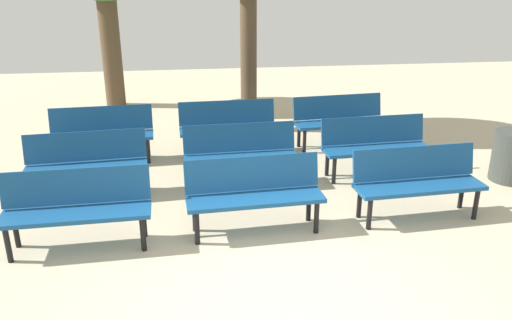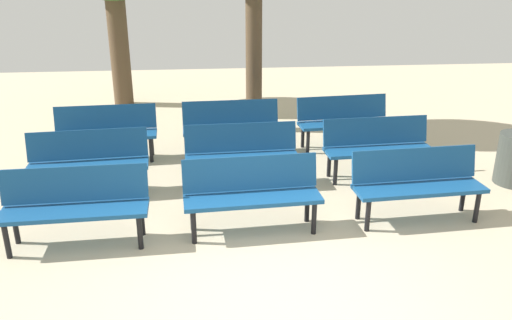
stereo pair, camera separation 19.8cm
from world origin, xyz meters
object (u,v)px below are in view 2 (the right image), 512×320
Objects in this scene: bench_r1_c1 at (242,151)px; bench_r2_c0 at (106,130)px; bench_r2_c1 at (231,124)px; bench_r0_c1 at (252,190)px; bench_r0_c0 at (75,202)px; bench_r1_c0 at (88,159)px; bench_r2_c2 at (344,119)px; bench_r0_c2 at (417,181)px; bench_r1_c2 at (378,144)px.

bench_r2_c0 is at bearing 147.40° from bench_r1_c1.
bench_r0_c1 is at bearing -90.20° from bench_r2_c1.
bench_r0_c0 and bench_r1_c1 have the same top height.
bench_r2_c0 is (-2.11, 2.61, 0.00)m from bench_r0_c1.
bench_r2_c1 is (2.03, 1.46, 0.00)m from bench_r1_c0.
bench_r0_c1 is 3.41m from bench_r2_c2.
bench_r1_c1 is 2.43m from bench_r2_c0.
bench_r0_c2 is 4.86m from bench_r2_c0.
bench_r1_c2 is at bearing -1.43° from bench_r1_c0.
bench_r2_c0 is at bearing 90.42° from bench_r0_c0.
bench_r0_c0 is 2.47m from bench_r1_c1.
bench_r0_c0 is 0.99× the size of bench_r1_c0.
bench_r0_c1 is 2.72m from bench_r2_c1.
bench_r0_c0 is 1.40m from bench_r1_c0.
bench_r2_c1 is at bearing 178.79° from bench_r2_c2.
bench_r0_c0 is 1.00× the size of bench_r2_c1.
bench_r2_c1 and bench_r2_c2 have the same top height.
bench_r1_c1 is 2.40m from bench_r2_c2.
bench_r0_c2 is 1.01× the size of bench_r1_c1.
bench_r2_c2 is (1.95, 0.13, 0.00)m from bench_r2_c1.
bench_r1_c2 is at bearing 33.02° from bench_r0_c1.
bench_r2_c0 is at bearing -178.86° from bench_r2_c1.
bench_r0_c1 is at bearing 178.95° from bench_r0_c2.
bench_r2_c0 is (0.01, 1.35, 0.00)m from bench_r1_c0.
bench_r1_c2 is (4.13, 0.21, 0.00)m from bench_r1_c0.
bench_r2_c1 is (2.02, 0.11, 0.00)m from bench_r2_c0.
bench_r0_c1 is 0.99× the size of bench_r2_c2.
bench_r1_c1 is at bearing 35.04° from bench_r0_c0.
bench_r0_c0 is 2.74m from bench_r2_c0.
bench_r2_c0 is at bearing 85.18° from bench_r1_c0.
bench_r0_c2 is 1.01× the size of bench_r2_c1.
bench_r0_c0 is 1.00× the size of bench_r1_c2.
bench_r0_c2 is 3.39m from bench_r2_c1.
bench_r2_c2 is at bearing 1.78° from bench_r2_c1.
bench_r2_c2 is (3.98, 1.59, 0.00)m from bench_r1_c0.
bench_r1_c2 is 0.99× the size of bench_r2_c2.
bench_r1_c1 is 0.99× the size of bench_r2_c0.
bench_r0_c1 and bench_r1_c1 have the same top height.
bench_r1_c1 and bench_r1_c2 have the same top height.
bench_r1_c1 is at bearing -1.57° from bench_r1_c0.
bench_r1_c0 is 1.01× the size of bench_r1_c2.
bench_r2_c1 is (-0.07, 1.36, 0.00)m from bench_r1_c1.
bench_r1_c0 is (-2.12, 1.26, 0.00)m from bench_r0_c1.
bench_r0_c0 is at bearing -147.29° from bench_r2_c2.
bench_r0_c0 is at bearing -90.51° from bench_r2_c0.
bench_r2_c1 is 1.96m from bench_r2_c2.
bench_r0_c1 is 2.47m from bench_r1_c0.
bench_r0_c2 is 4.33m from bench_r1_c0.
bench_r0_c2 and bench_r1_c1 have the same top height.
bench_r0_c0 is 1.99m from bench_r0_c1.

